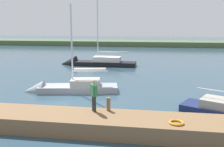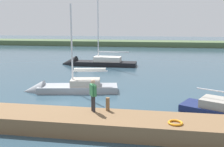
{
  "view_description": "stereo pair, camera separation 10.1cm",
  "coord_description": "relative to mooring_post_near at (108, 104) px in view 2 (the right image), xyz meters",
  "views": [
    {
      "loc": [
        -4.9,
        16.28,
        5.06
      ],
      "look_at": [
        -1.7,
        -3.79,
        1.18
      ],
      "focal_mm": 40.94,
      "sensor_mm": 36.0,
      "label": 1
    },
    {
      "loc": [
        -5.0,
        16.26,
        5.06
      ],
      "look_at": [
        -1.7,
        -3.79,
        1.18
      ],
      "focal_mm": 40.94,
      "sensor_mm": 36.0,
      "label": 2
    }
  ],
  "objects": [
    {
      "name": "far_shoreline",
      "position": [
        2.77,
        -51.08,
        -1.11
      ],
      "size": [
        180.0,
        8.0,
        2.4
      ],
      "primitive_type": "cube",
      "color": "#4C603D",
      "rests_on": "ground_plane"
    },
    {
      "name": "ground_plane",
      "position": [
        2.77,
        -4.08,
        -1.11
      ],
      "size": [
        200.0,
        200.0,
        0.0
      ],
      "primitive_type": "plane",
      "color": "#2D4756"
    },
    {
      "name": "person_on_dock",
      "position": [
        0.7,
        0.23,
        0.6
      ],
      "size": [
        0.42,
        0.54,
        1.64
      ],
      "rotation": [
        0.0,
        0.0,
        0.58
      ],
      "color": "#28282D",
      "rests_on": "dock_pier"
    },
    {
      "name": "dock_pier",
      "position": [
        2.77,
        0.81,
        -0.73
      ],
      "size": [
        27.71,
        2.3,
        0.78
      ],
      "primitive_type": "cube",
      "color": "brown",
      "rests_on": "ground_plane"
    },
    {
      "name": "sailboat_near_dock",
      "position": [
        4.34,
        -6.04,
        -1.0
      ],
      "size": [
        7.4,
        3.0,
        7.44
      ],
      "rotation": [
        0.0,
        0.0,
        0.18
      ],
      "color": "gray",
      "rests_on": "ground_plane"
    },
    {
      "name": "sailboat_inner_slip",
      "position": [
        5.34,
        -19.04,
        -0.89
      ],
      "size": [
        9.67,
        2.33,
        12.45
      ],
      "rotation": [
        0.0,
        0.0,
        -0.02
      ],
      "color": "black",
      "rests_on": "ground_plane"
    },
    {
      "name": "mooring_post_near",
      "position": [
        0.0,
        0.0,
        0.0
      ],
      "size": [
        0.2,
        0.2,
        0.67
      ],
      "primitive_type": "cylinder",
      "color": "brown",
      "rests_on": "dock_pier"
    },
    {
      "name": "life_ring_buoy",
      "position": [
        -3.26,
        1.27,
        -0.29
      ],
      "size": [
        0.66,
        0.66,
        0.1
      ],
      "primitive_type": "torus",
      "color": "orange",
      "rests_on": "dock_pier"
    }
  ]
}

